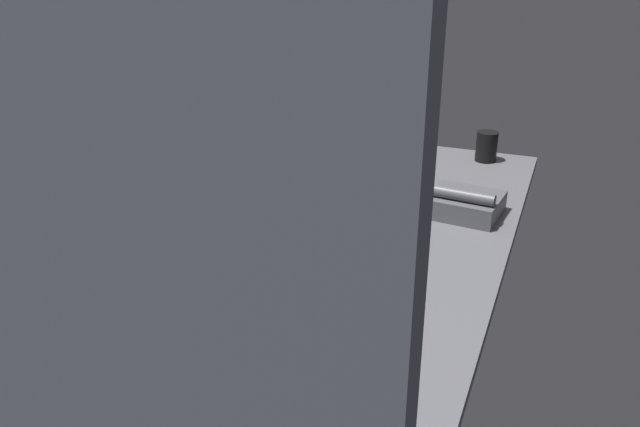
{
  "coord_description": "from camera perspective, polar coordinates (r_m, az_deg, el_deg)",
  "views": [
    {
      "loc": [
        -134.0,
        -49.7,
        70.4
      ],
      "look_at": [
        -13.24,
        0.0,
        14.0
      ],
      "focal_mm": 36.46,
      "sensor_mm": 36.0,
      "label": 1
    }
  ],
  "objects": [
    {
      "name": "ground_plane",
      "position": [
        1.6,
        1.36,
        -3.35
      ],
      "size": [
        180.0,
        80.0,
        3.0
      ],
      "primitive_type": "cube",
      "color": "#515156"
    },
    {
      "name": "cubicle_wall_back",
      "position": [
        1.64,
        -11.12,
        10.68
      ],
      "size": [
        180.0,
        5.0,
        71.38
      ],
      "color": "#565B66",
      "rests_on": "ground_plane"
    },
    {
      "name": "cubicle_wall_side",
      "position": [
        0.76,
        -22.25,
        -5.57
      ],
      "size": [
        5.0,
        80.0,
        71.38
      ],
      "primitive_type": "cube",
      "color": "#565B66",
      "rests_on": "ground_plane"
    },
    {
      "name": "monitor",
      "position": [
        1.34,
        -13.71,
        1.77
      ],
      "size": [
        43.76,
        18.0,
        40.25
      ],
      "color": "black",
      "rests_on": "ground_plane"
    },
    {
      "name": "keyboard",
      "position": [
        1.24,
        1.85,
        -10.59
      ],
      "size": [
        38.15,
        16.75,
        2.0
      ],
      "primitive_type": "cube",
      "rotation": [
        0.0,
        0.0,
        -0.1
      ],
      "color": "silver",
      "rests_on": "ground_plane"
    },
    {
      "name": "mouse",
      "position": [
        1.05,
        -6.17,
        -17.7
      ],
      "size": [
        6.27,
        9.98,
        3.4
      ],
      "primitive_type": "ellipsoid",
      "rotation": [
        0.0,
        0.0,
        0.07
      ],
      "color": "#99999E",
      "rests_on": "ground_plane"
    },
    {
      "name": "mug_black_travel",
      "position": [
        2.25,
        14.41,
        5.72
      ],
      "size": [
        7.01,
        7.01,
        10.03
      ],
      "color": "black",
      "rests_on": "ground_plane"
    },
    {
      "name": "mug_ceramic_white",
      "position": [
        1.78,
        1.69,
        1.92
      ],
      "size": [
        12.22,
        8.63,
        10.41
      ],
      "color": "white",
      "rests_on": "ground_plane"
    },
    {
      "name": "mug_red_plastic",
      "position": [
        2.26,
        7.05,
        6.52
      ],
      "size": [
        8.21,
        8.21,
        11.37
      ],
      "color": "red",
      "rests_on": "ground_plane"
    },
    {
      "name": "lava_lamp",
      "position": [
        2.25,
        1.89,
        9.23
      ],
      "size": [
        11.25,
        11.25,
        36.83
      ],
      "color": "black",
      "rests_on": "ground_plane"
    },
    {
      "name": "desk_phone",
      "position": [
        1.8,
        12.53,
        0.85
      ],
      "size": [
        18.94,
        20.71,
        8.8
      ],
      "color": "#4C4C51",
      "rests_on": "ground_plane"
    }
  ]
}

